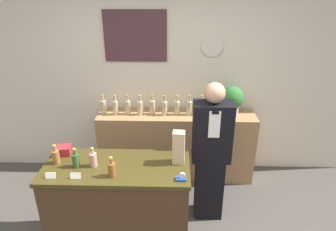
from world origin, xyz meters
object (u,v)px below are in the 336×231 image
Objects in this scene: paper_bag at (179,147)px; potted_plant at (232,99)px; shopkeeper at (211,154)px; tape_dispenser at (181,178)px.

potted_plant is at bearing 59.44° from paper_bag.
shopkeeper is 4.97× the size of paper_bag.
paper_bag is at bearing -133.70° from shopkeeper.
paper_bag is (-0.35, -0.37, 0.29)m from shopkeeper.
potted_plant is 4.24× the size of tape_dispenser.
tape_dispenser is (-0.33, -0.65, 0.15)m from shopkeeper.
shopkeeper is 0.91m from potted_plant.
paper_bag is at bearing 94.96° from tape_dispenser.
shopkeeper reaches higher than tape_dispenser.
paper_bag is (-0.68, -1.15, -0.05)m from potted_plant.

